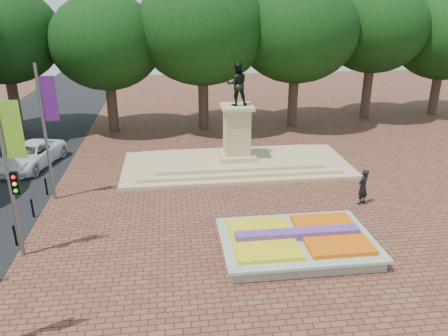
# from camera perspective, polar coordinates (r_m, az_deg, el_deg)

# --- Properties ---
(ground) EXTENTS (90.00, 90.00, 0.00)m
(ground) POSITION_cam_1_polar(r_m,az_deg,el_deg) (20.25, 5.09, -7.81)
(ground) COLOR brown
(ground) RESTS_ON ground
(flower_bed) EXTENTS (6.30, 4.30, 0.91)m
(flower_bed) POSITION_cam_1_polar(r_m,az_deg,el_deg) (18.62, 9.56, -9.47)
(flower_bed) COLOR gray
(flower_bed) RESTS_ON ground
(monument) EXTENTS (14.00, 6.00, 6.40)m
(monument) POSITION_cam_1_polar(r_m,az_deg,el_deg) (27.10, 1.65, 1.96)
(monument) COLOR tan
(monument) RESTS_ON ground
(tree_row_back) EXTENTS (44.80, 8.80, 10.43)m
(tree_row_back) POSITION_cam_1_polar(r_m,az_deg,el_deg) (35.99, 3.05, 16.13)
(tree_row_back) COLOR #392A1F
(tree_row_back) RESTS_ON ground
(banner_poles) EXTENTS (0.88, 11.17, 7.00)m
(banner_poles) POSITION_cam_1_polar(r_m,az_deg,el_deg) (18.09, -26.43, -0.17)
(banner_poles) COLOR slate
(banner_poles) RESTS_ON ground
(bollard_row) EXTENTS (0.12, 13.12, 0.98)m
(bollard_row) POSITION_cam_1_polar(r_m,az_deg,el_deg) (19.48, -26.75, -9.69)
(bollard_row) COLOR black
(bollard_row) RESTS_ON ground
(van) EXTENTS (3.80, 5.84, 1.50)m
(van) POSITION_cam_1_polar(r_m,az_deg,el_deg) (29.64, -24.00, 1.51)
(van) COLOR white
(van) RESTS_ON ground
(pedestrian) EXTENTS (0.82, 0.75, 1.87)m
(pedestrian) POSITION_cam_1_polar(r_m,az_deg,el_deg) (23.18, 17.68, -2.34)
(pedestrian) COLOR black
(pedestrian) RESTS_ON ground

